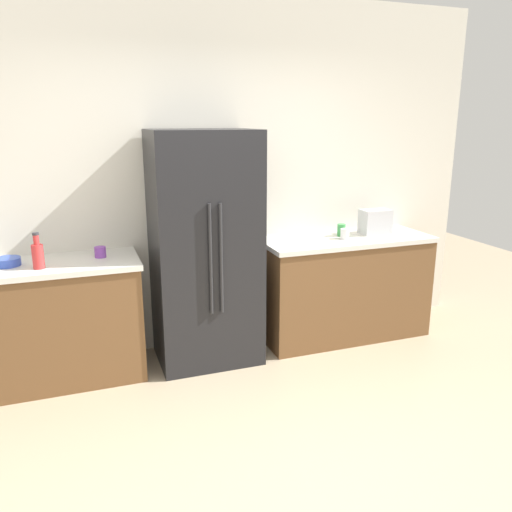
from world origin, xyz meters
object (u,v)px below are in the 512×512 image
(bottle_a, at_px, (38,255))
(cup_c, at_px, (100,252))
(cup_b, at_px, (345,234))
(toaster, at_px, (375,222))
(cup_a, at_px, (341,230))
(refrigerator, at_px, (205,250))
(bowl_a, at_px, (7,262))

(bottle_a, relative_size, cup_c, 3.02)
(bottle_a, relative_size, cup_b, 2.86)
(toaster, height_order, cup_a, toaster)
(bottle_a, bearing_deg, refrigerator, 4.85)
(toaster, relative_size, cup_c, 3.16)
(bottle_a, xyz_separation_m, cup_a, (2.46, 0.19, -0.05))
(cup_c, xyz_separation_m, bowl_a, (-0.63, -0.02, -0.01))
(refrigerator, distance_m, cup_a, 1.26)
(cup_c, bearing_deg, cup_a, 0.72)
(bottle_a, xyz_separation_m, cup_c, (0.42, 0.16, -0.06))
(cup_a, bearing_deg, toaster, -2.90)
(toaster, relative_size, cup_a, 2.48)
(refrigerator, bearing_deg, cup_a, 4.00)
(cup_a, xyz_separation_m, bowl_a, (-2.67, -0.04, -0.03))
(cup_b, bearing_deg, cup_a, 76.59)
(toaster, bearing_deg, refrigerator, -177.44)
(cup_b, xyz_separation_m, cup_c, (-2.02, 0.08, -0.00))
(toaster, xyz_separation_m, bottle_a, (-2.79, -0.17, -0.01))
(bowl_a, bearing_deg, cup_c, 1.48)
(bottle_a, height_order, cup_c, bottle_a)
(cup_c, relative_size, bowl_a, 0.46)
(bottle_a, relative_size, cup_a, 2.37)
(refrigerator, relative_size, bowl_a, 10.19)
(bowl_a, bearing_deg, cup_a, 0.90)
(refrigerator, distance_m, toaster, 1.59)
(cup_c, bearing_deg, bottle_a, -158.50)
(cup_b, distance_m, bowl_a, 2.65)
(bottle_a, distance_m, cup_c, 0.45)
(bottle_a, distance_m, bowl_a, 0.27)
(refrigerator, relative_size, toaster, 6.95)
(cup_c, bearing_deg, cup_b, -2.35)
(toaster, xyz_separation_m, cup_b, (-0.36, -0.09, -0.06))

